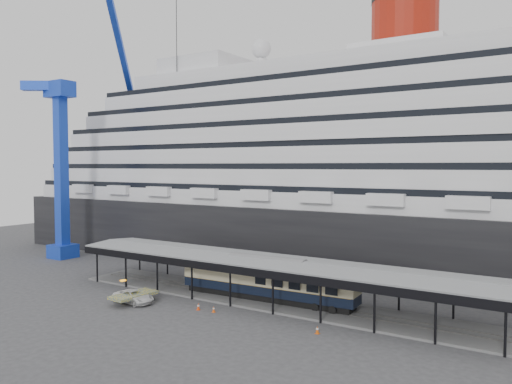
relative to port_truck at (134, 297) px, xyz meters
The scene contains 9 objects.
ground 14.14m from the port_truck, 16.96° to the left, with size 200.00×200.00×0.00m, color #3A3A3D.
cruise_ship 42.40m from the port_truck, 69.44° to the left, with size 130.00×30.00×43.90m.
platform_canopy 16.37m from the port_truck, 34.04° to the left, with size 56.00×9.18×5.30m.
crane_blue 39.81m from the port_truck, 155.00° to the left, with size 22.63×19.19×47.60m.
port_truck is the anchor object (origin of this frame).
pullman_carriage 16.09m from the port_truck, 34.81° to the left, with size 22.84×3.92×22.32m.
traffic_cone_left 8.60m from the port_truck, 12.52° to the left, with size 0.55×0.55×0.80m.
traffic_cone_mid 10.63m from the port_truck, 11.29° to the left, with size 0.40×0.40×0.71m.
traffic_cone_right 23.40m from the port_truck, ahead, with size 0.44×0.44×0.81m.
Camera 1 is at (30.51, -45.95, 16.40)m, focal length 35.00 mm.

